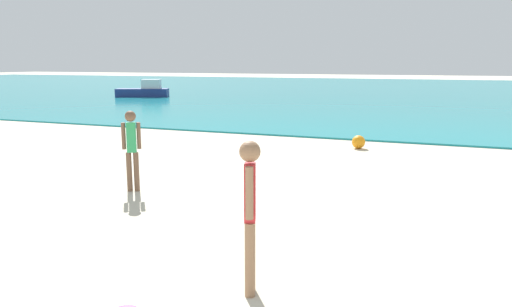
# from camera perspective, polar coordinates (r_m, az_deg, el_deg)

# --- Properties ---
(water) EXTENTS (160.00, 60.00, 0.06)m
(water) POSITION_cam_1_polar(r_m,az_deg,el_deg) (46.10, 17.65, 7.01)
(water) COLOR teal
(water) RESTS_ON ground
(person_standing) EXTENTS (0.23, 0.38, 1.72)m
(person_standing) POSITION_cam_1_polar(r_m,az_deg,el_deg) (5.31, -0.70, -6.46)
(person_standing) COLOR #936B4C
(person_standing) RESTS_ON ground
(person_distant) EXTENTS (0.33, 0.23, 1.61)m
(person_distant) POSITION_cam_1_polar(r_m,az_deg,el_deg) (9.92, -14.31, 0.86)
(person_distant) COLOR brown
(person_distant) RESTS_ON ground
(boat_near) EXTENTS (3.86, 2.48, 1.25)m
(boat_near) POSITION_cam_1_polar(r_m,az_deg,el_deg) (36.51, -12.90, 7.15)
(boat_near) COLOR navy
(boat_near) RESTS_ON water
(beach_ball) EXTENTS (0.40, 0.40, 0.40)m
(beach_ball) POSITION_cam_1_polar(r_m,az_deg,el_deg) (14.85, 11.88, 1.33)
(beach_ball) COLOR orange
(beach_ball) RESTS_ON ground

